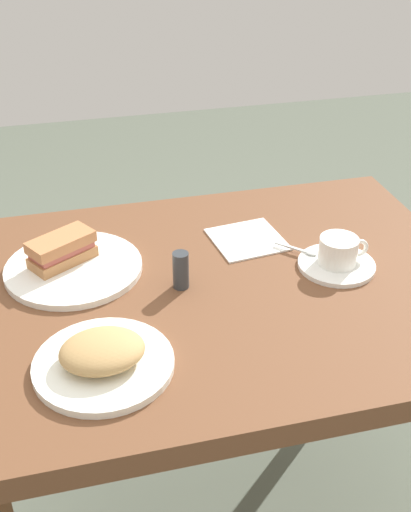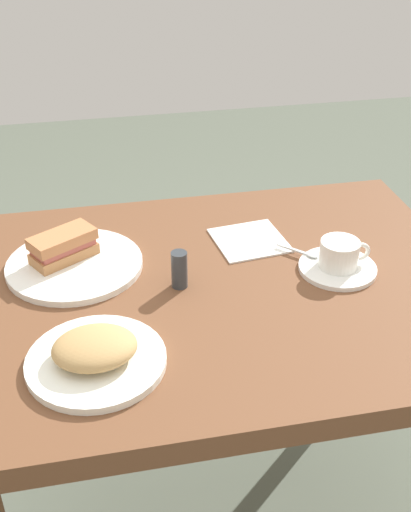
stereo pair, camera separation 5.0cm
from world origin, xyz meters
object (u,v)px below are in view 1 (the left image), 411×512
Objects in this scene: coffee_saucer at (336,264)px; spoon at (303,251)px; salt_shaker at (181,270)px; dining_table at (222,314)px; sandwich_plate at (74,268)px; napkin at (247,239)px; sandwich_front at (62,250)px; coffee_cup at (338,249)px; side_plate at (104,364)px.

coffee_saucer is 0.08m from spoon.
spoon is 0.28m from salt_shaker.
sandwich_plate is at bearing -22.37° from dining_table.
napkin is at bearing -175.33° from sandwich_plate.
salt_shaker is (0.08, -0.01, 0.12)m from dining_table.
sandwich_plate is at bearing 137.01° from sandwich_front.
coffee_cup reaches higher than dining_table.
sandwich_plate is 2.63× the size of coffee_cup.
sandwich_plate is at bearing -7.02° from spoon.
coffee_saucer is 2.06× the size of salt_shaker.
dining_table is 9.73× the size of coffee_cup.
coffee_saucer is 0.67× the size of side_plate.
coffee_cup is (-0.00, 0.00, 0.04)m from coffee_saucer.
side_plate is (-0.05, 0.33, -0.04)m from sandwich_front.
spoon is 0.13m from napkin.
spoon is at bearing -46.22° from coffee_saucer.
sandwich_front is (0.02, -0.02, 0.04)m from sandwich_plate.
coffee_saucer is (-0.55, 0.13, -0.04)m from sandwich_front.
coffee_cup reaches higher than coffee_saucer.
dining_table is 7.03× the size of sandwich_front.
sandwich_front is 0.25m from salt_shaker.
side_plate is at bearing 97.86° from sandwich_front.
sandwich_front is at bearing -13.36° from coffee_cup.
coffee_cup is (-0.25, -0.00, 0.12)m from dining_table.
coffee_cup is 1.37× the size of salt_shaker.
coffee_cup is 0.54m from side_plate.
napkin is (0.15, -0.14, -0.04)m from coffee_cup.
side_plate is at bearing 28.99° from spoon.
dining_table is at bearing 0.94° from coffee_saucer.
napkin is at bearing -136.31° from side_plate.
salt_shaker is at bearing 37.82° from napkin.
salt_shaker is (0.28, 0.05, 0.03)m from spoon.
sandwich_front is at bearing -82.14° from side_plate.
dining_table is at bearing 157.63° from sandwich_plate.
spoon is at bearing 172.98° from sandwich_plate.
coffee_cup is at bearing -179.11° from dining_table.
napkin is (-0.36, -0.34, -0.01)m from side_plate.
coffee_saucer is at bearing 166.62° from sandwich_front.
napkin is at bearing -44.13° from coffee_cup.
coffee_cup is at bearing 173.68° from coffee_saucer.
sandwich_front is 0.57m from coffee_saucer.
spoon is (-0.48, 0.06, 0.01)m from sandwich_plate.
sandwich_plate is at bearing -12.03° from coffee_cup.
coffee_saucer is 1.50× the size of coffee_cup.
salt_shaker is (-0.18, -0.20, 0.03)m from side_plate.
napkin reaches higher than dining_table.
coffee_cup is 1.34× the size of spoon.
salt_shaker reaches higher than sandwich_plate.
salt_shaker is at bearing 10.30° from spoon.
dining_table is at bearing 0.89° from coffee_cup.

